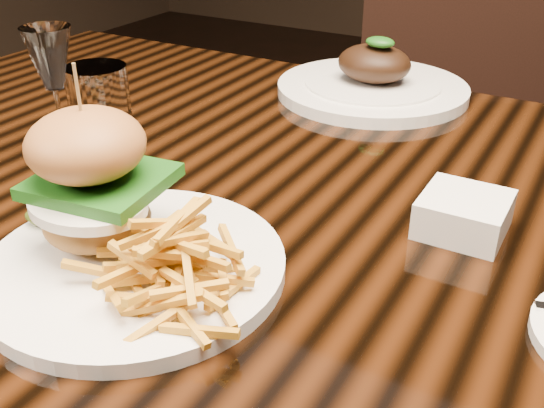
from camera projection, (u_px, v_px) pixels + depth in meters
The scene contains 7 objects.
dining_table at pixel (336, 260), 0.74m from camera, with size 1.60×0.90×0.75m.
burger_plate at pixel (126, 225), 0.57m from camera, with size 0.28×0.28×0.19m.
ramekin at pixel (464, 214), 0.64m from camera, with size 0.08×0.08×0.04m, color white.
wine_glass at pixel (51, 63), 0.76m from camera, with size 0.06×0.06×0.16m.
water_tumbler at pixel (100, 107), 0.82m from camera, with size 0.08×0.08×0.11m, color white.
far_dish at pixel (373, 84), 1.01m from camera, with size 0.30×0.30×0.10m.
chair_far at pixel (450, 116), 1.52m from camera, with size 0.58×0.58×0.95m.
Camera 1 is at (0.24, -0.57, 1.09)m, focal length 42.00 mm.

